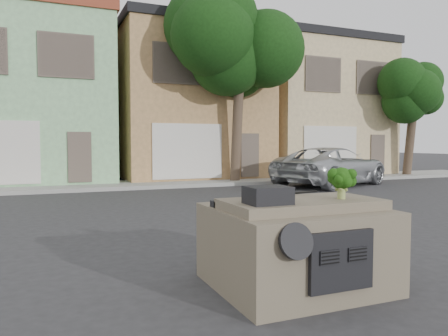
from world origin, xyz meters
TOP-DOWN VIEW (x-y plane):
  - ground_plane at (0.00, 0.00)m, footprint 120.00×120.00m
  - sidewalk at (0.00, 10.50)m, footprint 40.00×3.00m
  - townhouse_mint at (-3.50, 14.50)m, footprint 7.20×8.20m
  - townhouse_tan at (4.00, 14.50)m, footprint 7.20×8.20m
  - townhouse_beige at (11.50, 14.50)m, footprint 7.20×8.20m
  - silver_pickup at (8.47, 7.67)m, footprint 6.44×4.75m
  - tree_near at (5.00, 9.80)m, footprint 4.40×4.00m
  - tree_far at (15.00, 9.80)m, footprint 3.20×3.00m
  - car_dashboard at (0.00, -3.00)m, footprint 2.00×1.80m
  - instrument_hump at (-0.58, -3.35)m, footprint 0.48×0.38m
  - wiper_arm at (0.28, -2.62)m, footprint 0.69×0.15m
  - broccoli at (0.48, -3.29)m, footprint 0.38×0.38m

SIDE VIEW (x-z plane):
  - ground_plane at x=0.00m, z-range 0.00..0.00m
  - silver_pickup at x=8.47m, z-range -0.81..0.81m
  - sidewalk at x=0.00m, z-range 0.00..0.15m
  - car_dashboard at x=0.00m, z-range 0.00..1.12m
  - wiper_arm at x=0.28m, z-range 1.12..1.14m
  - instrument_hump at x=-0.58m, z-range 1.12..1.32m
  - broccoli at x=0.48m, z-range 1.12..1.52m
  - tree_far at x=15.00m, z-range 0.00..6.00m
  - townhouse_mint at x=-3.50m, z-range 0.00..7.55m
  - townhouse_tan at x=4.00m, z-range 0.00..7.55m
  - townhouse_beige at x=11.50m, z-range 0.00..7.55m
  - tree_near at x=5.00m, z-range 0.00..8.50m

